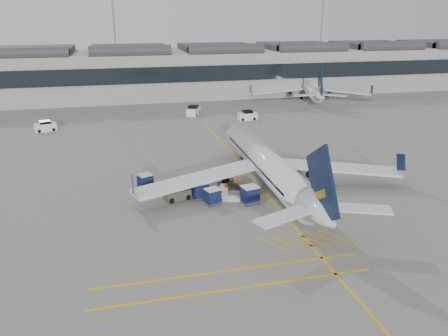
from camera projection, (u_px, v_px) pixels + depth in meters
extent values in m
plane|color=gray|center=(186.00, 220.00, 43.69)|extent=(220.00, 220.00, 0.00)
cube|color=#9E9E99|center=(139.00, 74.00, 107.85)|extent=(200.00, 20.00, 11.00)
cube|color=black|center=(142.00, 76.00, 98.17)|extent=(200.00, 0.50, 3.60)
cube|color=#38383D|center=(137.00, 49.00, 105.80)|extent=(200.00, 18.00, 1.40)
cylinder|color=slate|center=(115.00, 42.00, 117.24)|extent=(0.44, 0.44, 25.00)
cylinder|color=slate|center=(321.00, 39.00, 130.74)|extent=(0.44, 0.44, 25.00)
cube|color=gold|center=(251.00, 177.00, 55.10)|extent=(0.25, 60.00, 0.01)
cylinder|color=silver|center=(266.00, 163.00, 51.75)|extent=(3.61, 26.67, 3.34)
cone|color=silver|center=(234.00, 132.00, 65.62)|extent=(3.38, 3.59, 3.34)
cone|color=silver|center=(323.00, 215.00, 37.44)|extent=(3.38, 4.30, 3.34)
cube|color=silver|center=(198.00, 179.00, 48.97)|extent=(15.36, 7.57, 0.31)
cube|color=silver|center=(336.00, 167.00, 52.61)|extent=(15.33, 7.84, 0.31)
cylinder|color=slate|center=(223.00, 176.00, 51.52)|extent=(1.90, 3.22, 1.86)
cylinder|color=slate|center=(304.00, 169.00, 53.74)|extent=(1.90, 3.22, 1.86)
cube|color=#0B1734|center=(322.00, 186.00, 37.11)|extent=(0.34, 6.76, 7.44)
cylinder|color=black|center=(242.00, 157.00, 61.96)|extent=(0.25, 0.57, 0.57)
cylinder|color=black|center=(253.00, 190.00, 50.04)|extent=(0.63, 0.72, 0.71)
cylinder|color=black|center=(289.00, 187.00, 51.00)|extent=(0.63, 0.72, 0.71)
cylinder|color=silver|center=(309.00, 87.00, 107.51)|extent=(9.29, 24.51, 3.08)
cone|color=silver|center=(301.00, 79.00, 120.63)|extent=(3.81, 3.95, 3.08)
cone|color=silver|center=(320.00, 96.00, 93.97)|extent=(3.98, 4.59, 3.08)
cube|color=silver|center=(278.00, 91.00, 106.74)|extent=(14.05, 3.69, 0.29)
cube|color=silver|center=(342.00, 91.00, 106.45)|extent=(13.28, 10.03, 0.29)
cylinder|color=slate|center=(289.00, 92.00, 108.41)|extent=(2.42, 3.29, 1.72)
cylinder|color=slate|center=(328.00, 92.00, 108.24)|extent=(2.42, 3.29, 1.72)
cube|color=#0B1734|center=(320.00, 85.00, 93.67)|extent=(1.84, 6.08, 6.85)
cylinder|color=black|center=(303.00, 90.00, 117.15)|extent=(0.36, 0.56, 0.52)
cylinder|color=black|center=(301.00, 98.00, 106.36)|extent=(0.72, 0.78, 0.65)
cylinder|color=black|center=(318.00, 98.00, 106.29)|extent=(0.72, 0.78, 0.65)
cube|color=#BBB9B2|center=(234.00, 196.00, 48.40)|extent=(4.23, 2.82, 0.73)
cube|color=black|center=(243.00, 190.00, 48.02)|extent=(3.69, 2.29, 1.53)
cube|color=#BBB9B2|center=(224.00, 190.00, 48.28)|extent=(1.34, 1.59, 0.93)
cylinder|color=black|center=(220.00, 199.00, 47.92)|extent=(0.49, 0.33, 0.46)
cylinder|color=black|center=(222.00, 194.00, 49.28)|extent=(0.49, 0.33, 0.46)
cylinder|color=black|center=(247.00, 200.00, 47.61)|extent=(0.49, 0.33, 0.46)
cylinder|color=black|center=(247.00, 195.00, 48.98)|extent=(0.49, 0.33, 0.46)
cube|color=gray|center=(250.00, 201.00, 47.49)|extent=(2.14, 1.89, 0.13)
cube|color=#131E4C|center=(250.00, 194.00, 47.20)|extent=(1.97, 1.80, 1.58)
cube|color=silver|center=(250.00, 187.00, 46.93)|extent=(2.04, 1.87, 0.11)
cylinder|color=black|center=(246.00, 205.00, 46.69)|extent=(0.26, 0.16, 0.24)
cylinder|color=black|center=(241.00, 201.00, 47.71)|extent=(0.26, 0.16, 0.24)
cylinder|color=black|center=(259.00, 203.00, 47.33)|extent=(0.26, 0.16, 0.24)
cylinder|color=black|center=(253.00, 199.00, 48.34)|extent=(0.26, 0.16, 0.24)
cube|color=gray|center=(200.00, 196.00, 48.78)|extent=(2.12, 1.87, 0.13)
cube|color=#131E4C|center=(200.00, 189.00, 48.50)|extent=(1.95, 1.78, 1.57)
cube|color=silver|center=(200.00, 182.00, 48.22)|extent=(2.01, 1.85, 0.11)
cylinder|color=black|center=(196.00, 200.00, 47.99)|extent=(0.26, 0.16, 0.24)
cylinder|color=black|center=(192.00, 196.00, 49.00)|extent=(0.26, 0.16, 0.24)
cylinder|color=black|center=(209.00, 198.00, 48.62)|extent=(0.26, 0.16, 0.24)
cylinder|color=black|center=(204.00, 194.00, 49.63)|extent=(0.26, 0.16, 0.24)
cube|color=gray|center=(213.00, 202.00, 47.34)|extent=(2.00, 1.82, 0.12)
cube|color=#131E4C|center=(213.00, 196.00, 47.08)|extent=(1.85, 1.73, 1.40)
cube|color=silver|center=(212.00, 189.00, 46.84)|extent=(1.91, 1.79, 0.10)
cylinder|color=black|center=(210.00, 206.00, 46.59)|extent=(0.23, 0.16, 0.21)
cylinder|color=black|center=(205.00, 202.00, 47.43)|extent=(0.23, 0.16, 0.21)
cylinder|color=black|center=(220.00, 203.00, 47.29)|extent=(0.23, 0.16, 0.21)
cylinder|color=black|center=(215.00, 200.00, 48.13)|extent=(0.23, 0.16, 0.21)
cube|color=gray|center=(146.00, 187.00, 51.51)|extent=(2.11, 1.97, 0.12)
cube|color=#131E4C|center=(145.00, 181.00, 51.25)|extent=(1.95, 1.87, 1.43)
cube|color=silver|center=(145.00, 175.00, 51.01)|extent=(2.02, 1.93, 0.10)
cylinder|color=black|center=(143.00, 190.00, 50.73)|extent=(0.24, 0.18, 0.22)
cylinder|color=black|center=(138.00, 188.00, 51.51)|extent=(0.24, 0.18, 0.22)
cylinder|color=black|center=(153.00, 187.00, 51.57)|extent=(0.24, 0.18, 0.22)
cylinder|color=black|center=(148.00, 185.00, 52.34)|extent=(0.24, 0.18, 0.22)
imported|color=#E44F0C|center=(236.00, 185.00, 49.89)|extent=(0.80, 0.84, 1.93)
imported|color=orange|center=(225.00, 192.00, 47.92)|extent=(1.18, 1.07, 1.98)
cube|color=#4D5144|center=(177.00, 194.00, 48.33)|extent=(3.08, 2.29, 1.10)
cube|color=#4D5144|center=(177.00, 189.00, 48.11)|extent=(1.61, 1.61, 0.55)
cylinder|color=black|center=(171.00, 201.00, 47.39)|extent=(0.67, 0.42, 0.62)
cylinder|color=black|center=(167.00, 196.00, 48.58)|extent=(0.67, 0.42, 0.62)
cylinder|color=black|center=(188.00, 197.00, 48.28)|extent=(0.67, 0.42, 0.62)
cylinder|color=black|center=(183.00, 193.00, 49.47)|extent=(0.67, 0.42, 0.62)
cone|color=#F24C0A|center=(234.00, 146.00, 67.04)|extent=(0.41, 0.41, 0.56)
cone|color=#F24C0A|center=(280.00, 176.00, 54.88)|extent=(0.36, 0.36, 0.50)
cube|color=white|center=(46.00, 127.00, 76.83)|extent=(3.92, 2.67, 1.39)
cube|color=black|center=(45.00, 123.00, 76.55)|extent=(2.17, 2.10, 0.60)
cylinder|color=black|center=(39.00, 131.00, 75.76)|extent=(0.63, 0.37, 0.60)
cylinder|color=black|center=(38.00, 129.00, 77.07)|extent=(0.63, 0.37, 0.60)
cylinder|color=black|center=(54.00, 130.00, 76.85)|extent=(0.63, 0.37, 0.60)
cylinder|color=black|center=(52.00, 128.00, 78.16)|extent=(0.63, 0.37, 0.60)
cube|color=white|center=(193.00, 111.00, 89.17)|extent=(3.42, 4.29, 1.49)
cube|color=black|center=(193.00, 107.00, 88.87)|extent=(2.48, 2.52, 0.64)
cylinder|color=black|center=(196.00, 115.00, 87.95)|extent=(0.49, 0.68, 0.64)
cylinder|color=black|center=(188.00, 115.00, 88.30)|extent=(0.49, 0.68, 0.64)
cylinder|color=black|center=(199.00, 112.00, 90.31)|extent=(0.49, 0.68, 0.64)
cylinder|color=black|center=(191.00, 112.00, 90.66)|extent=(0.49, 0.68, 0.64)
cube|color=white|center=(247.00, 116.00, 85.11)|extent=(3.67, 1.91, 1.41)
cube|color=black|center=(247.00, 112.00, 84.82)|extent=(1.86, 1.76, 0.60)
cylinder|color=black|center=(243.00, 120.00, 84.21)|extent=(0.61, 0.24, 0.60)
cylinder|color=black|center=(240.00, 118.00, 85.67)|extent=(0.61, 0.24, 0.60)
cylinder|color=black|center=(254.00, 119.00, 84.81)|extent=(0.61, 0.24, 0.60)
cylinder|color=black|center=(252.00, 117.00, 86.27)|extent=(0.61, 0.24, 0.60)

